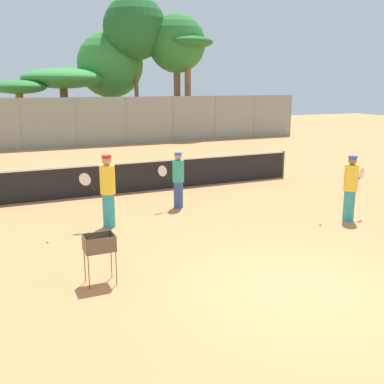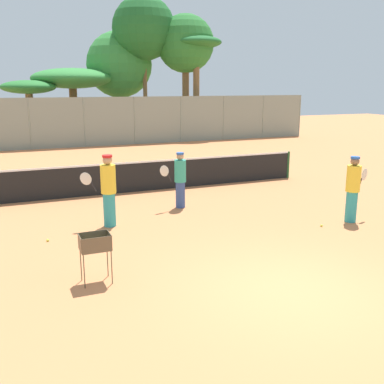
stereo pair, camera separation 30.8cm
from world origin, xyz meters
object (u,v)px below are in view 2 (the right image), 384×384
object	(u,v)px
player_white_outfit	(353,188)
ball_cart	(95,246)
player_yellow_shirt	(180,179)
tennis_net	(148,175)
player_red_cap	(108,190)
parked_car	(80,131)

from	to	relation	value
player_white_outfit	ball_cart	distance (m)	7.29
player_white_outfit	player_yellow_shirt	size ratio (longest dim) A/B	1.06
tennis_net	player_red_cap	xyz separation A→B (m)	(-2.18, -3.54, 0.43)
tennis_net	ball_cart	bearing A→B (deg)	-114.76
parked_car	player_red_cap	bearing A→B (deg)	-96.99
player_white_outfit	player_red_cap	distance (m)	6.54
tennis_net	player_red_cap	distance (m)	4.18
player_yellow_shirt	ball_cart	world-z (taller)	player_yellow_shirt
player_red_cap	parked_car	bearing A→B (deg)	-86.17
player_red_cap	player_yellow_shirt	size ratio (longest dim) A/B	1.13
player_white_outfit	parked_car	bearing A→B (deg)	83.06
ball_cart	tennis_net	bearing A→B (deg)	65.24
parked_car	ball_cart	bearing A→B (deg)	-98.47
player_yellow_shirt	player_red_cap	bearing A→B (deg)	15.80
player_white_outfit	player_red_cap	xyz separation A→B (m)	(-6.17, 2.16, 0.05)
tennis_net	player_white_outfit	bearing A→B (deg)	-54.98
player_yellow_shirt	parked_car	bearing A→B (deg)	-97.00
player_yellow_shirt	player_white_outfit	bearing A→B (deg)	132.79
parked_car	tennis_net	bearing A→B (deg)	-90.69
player_white_outfit	player_red_cap	world-z (taller)	player_red_cap
parked_car	player_white_outfit	bearing A→B (deg)	-79.93
tennis_net	player_yellow_shirt	bearing A→B (deg)	-84.91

